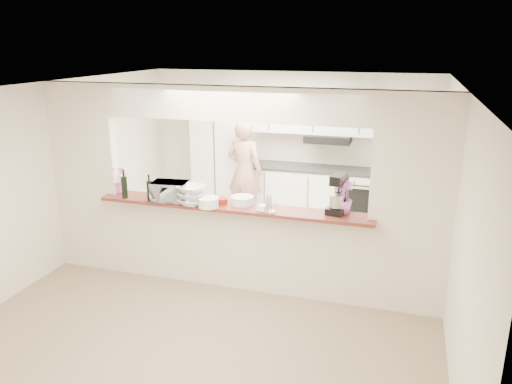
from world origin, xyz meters
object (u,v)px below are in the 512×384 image
at_px(refrigerator, 410,180).
at_px(stand_mixer, 339,195).
at_px(person, 245,172).
at_px(toaster_oven, 170,191).

bearing_deg(refrigerator, stand_mixer, -107.13).
bearing_deg(person, refrigerator, -160.06).
relative_size(toaster_oven, person, 0.25).
xyz_separation_m(stand_mixer, person, (-1.85, 2.18, -0.41)).
relative_size(refrigerator, person, 0.96).
xyz_separation_m(refrigerator, toaster_oven, (-2.85, -2.75, 0.36)).
distance_m(refrigerator, toaster_oven, 3.97).
distance_m(refrigerator, person, 2.68).
distance_m(toaster_oven, person, 2.38).
height_order(toaster_oven, stand_mixer, stand_mixer).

